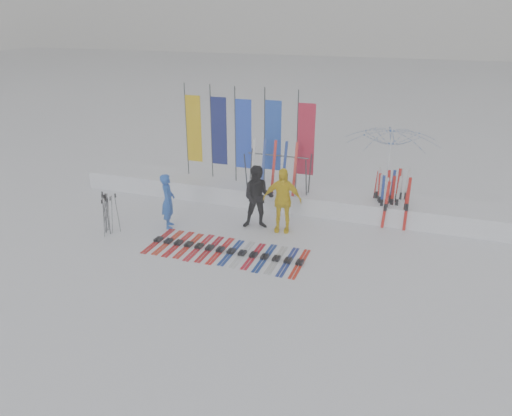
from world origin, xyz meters
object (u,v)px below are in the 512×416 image
at_px(tent_canopy, 389,168).
at_px(ski_row, 226,251).
at_px(person_black, 258,197).
at_px(person_blue, 168,201).
at_px(person_yellow, 282,200).
at_px(ski_rack, 278,168).

relative_size(tent_canopy, ski_row, 0.70).
bearing_deg(tent_canopy, person_black, -139.16).
height_order(person_blue, ski_row, person_blue).
bearing_deg(ski_row, person_yellow, 61.01).
bearing_deg(ski_row, person_blue, 156.00).
distance_m(tent_canopy, ski_rack, 3.58).
height_order(person_yellow, ski_row, person_yellow).
bearing_deg(tent_canopy, person_blue, -147.42).
xyz_separation_m(person_yellow, ski_row, (-1.02, -1.85, -0.93)).
distance_m(person_blue, person_yellow, 3.38).
bearing_deg(person_blue, ski_rack, -71.06).
xyz_separation_m(person_blue, person_yellow, (3.26, 0.85, 0.14)).
distance_m(person_black, ski_row, 2.08).
height_order(person_black, person_yellow, person_yellow).
bearing_deg(tent_canopy, ski_row, -127.70).
distance_m(tent_canopy, ski_row, 6.21).
relative_size(person_blue, tent_canopy, 0.55).
relative_size(person_blue, ski_row, 0.39).
bearing_deg(ski_rack, person_black, -92.68).
xyz_separation_m(tent_canopy, ski_rack, (-3.35, -1.28, 0.03)).
bearing_deg(person_yellow, person_blue, -173.96).
height_order(person_black, ski_row, person_black).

